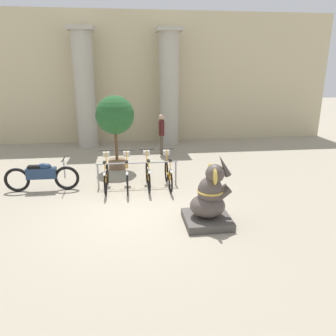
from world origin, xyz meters
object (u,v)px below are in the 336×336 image
Objects in this scene: bicycle_3 at (168,173)px; elephant_statue at (209,201)px; motorcycle at (42,175)px; person_pedestrian at (162,131)px; bicycle_0 at (106,176)px; potted_tree at (115,118)px; bicycle_1 at (127,175)px; bicycle_2 at (148,174)px.

elephant_statue reaches higher than bicycle_3.
elephant_statue is at bearing -76.56° from bicycle_3.
person_pedestrian reaches higher than motorcycle.
potted_tree is at bearing 82.72° from bicycle_0.
elephant_statue is 1.00× the size of person_pedestrian.
bicycle_3 is 3.91m from person_pedestrian.
bicycle_1 is 1.00× the size of bicycle_3.
bicycle_0 is at bearing -118.42° from person_pedestrian.
elephant_statue is (2.49, -2.62, 0.15)m from bicycle_0.
motorcycle is at bearing 177.40° from bicycle_0.
person_pedestrian is at bearing 93.63° from elephant_statue.
bicycle_2 is 3.11m from motorcycle.
person_pedestrian is (-0.41, 6.47, 0.44)m from elephant_statue.
motorcycle is 5.47m from person_pedestrian.
bicycle_3 is 3.01m from potted_tree.
bicycle_2 is at bearing 177.16° from bicycle_3.
elephant_statue is at bearing -31.90° from motorcycle.
bicycle_0 is at bearing -2.60° from motorcycle.
potted_tree is at bearing 115.14° from bicycle_2.
bicycle_1 is 2.49m from motorcycle.
bicycle_3 is at bearing -0.58° from bicycle_0.
potted_tree is (-1.81, -1.75, 0.83)m from person_pedestrian.
bicycle_3 is (1.87, -0.02, 0.00)m from bicycle_0.
bicycle_2 is 2.92m from elephant_statue.
person_pedestrian is (0.84, 3.83, 0.59)m from bicycle_2.
bicycle_2 is 2.71m from potted_tree.
potted_tree is (-0.98, 2.08, 1.43)m from bicycle_2.
bicycle_0 and bicycle_1 have the same top height.
person_pedestrian is at bearing 86.85° from bicycle_3.
elephant_statue is 5.37m from potted_tree.
potted_tree is at bearing 127.13° from bicycle_3.
bicycle_2 is at bearing -1.33° from motorcycle.
bicycle_1 is 0.98× the size of elephant_statue.
person_pedestrian is at bearing 43.65° from motorcycle.
potted_tree reaches higher than bicycle_1.
potted_tree is at bearing -136.00° from person_pedestrian.
bicycle_1 is at bearing -1.85° from bicycle_0.
motorcycle is 1.28× the size of person_pedestrian.
bicycle_0 reaches higher than motorcycle.
elephant_statue reaches higher than person_pedestrian.
elephant_statue reaches higher than motorcycle.
bicycle_1 is 0.98× the size of person_pedestrian.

